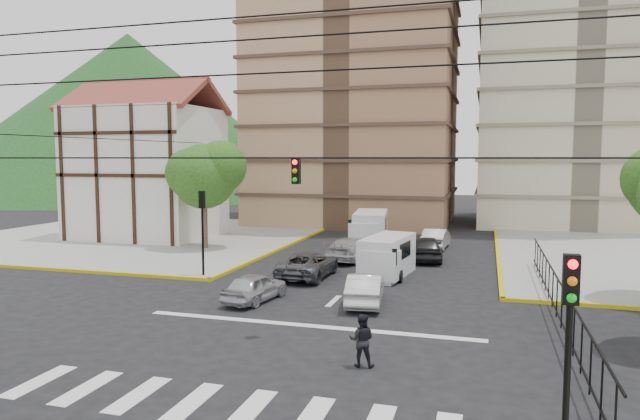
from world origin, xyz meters
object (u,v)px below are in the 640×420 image
at_px(van_right_lane, 387,258).
at_px(car_white_front_right, 365,289).
at_px(car_silver_front_left, 255,287).
at_px(pedestrian_crosswalk, 362,340).
at_px(traffic_light_se, 569,334).
at_px(van_left_lane, 370,230).
at_px(traffic_light_nw, 202,219).

height_order(van_right_lane, car_white_front_right, van_right_lane).
bearing_deg(van_right_lane, car_white_front_right, -81.43).
relative_size(car_silver_front_left, pedestrian_crosswalk, 2.29).
distance_m(traffic_light_se, van_left_lane, 29.65).
bearing_deg(pedestrian_crosswalk, traffic_light_se, 126.51).
bearing_deg(traffic_light_nw, pedestrian_crosswalk, -43.50).
xyz_separation_m(traffic_light_se, traffic_light_nw, (-15.60, 15.60, 0.00)).
bearing_deg(van_left_lane, car_white_front_right, -86.84).
relative_size(traffic_light_nw, van_left_lane, 0.77).
distance_m(car_white_front_right, pedestrian_crosswalk, 7.33).
bearing_deg(car_silver_front_left, traffic_light_se, 142.22).
xyz_separation_m(traffic_light_se, van_left_lane, (-9.29, 28.09, -1.91)).
height_order(car_silver_front_left, pedestrian_crosswalk, pedestrian_crosswalk).
bearing_deg(pedestrian_crosswalk, van_right_lane, -89.03).
bearing_deg(traffic_light_nw, van_right_lane, 17.68).
distance_m(traffic_light_se, car_white_front_right, 14.42).
relative_size(van_right_lane, car_white_front_right, 1.20).
distance_m(car_silver_front_left, car_white_front_right, 4.80).
bearing_deg(van_left_lane, traffic_light_nw, -124.37).
xyz_separation_m(traffic_light_nw, car_white_front_right, (9.23, -2.90, -2.44)).
relative_size(traffic_light_se, car_silver_front_left, 1.19).
distance_m(traffic_light_se, van_right_lane, 19.72).
xyz_separation_m(van_left_lane, car_silver_front_left, (-1.80, -16.27, -0.57)).
height_order(van_left_lane, pedestrian_crosswalk, van_left_lane).
bearing_deg(pedestrian_crosswalk, car_silver_front_left, -51.39).
relative_size(traffic_light_se, traffic_light_nw, 1.00).
xyz_separation_m(traffic_light_se, pedestrian_crosswalk, (-4.97, 5.51, -2.31)).
bearing_deg(traffic_light_nw, van_left_lane, 63.20).
xyz_separation_m(traffic_light_nw, van_left_lane, (6.31, 12.49, -1.91)).
xyz_separation_m(traffic_light_nw, car_silver_front_left, (4.51, -3.78, -2.48)).
height_order(traffic_light_se, traffic_light_nw, same).
bearing_deg(car_white_front_right, car_silver_front_left, 2.96).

